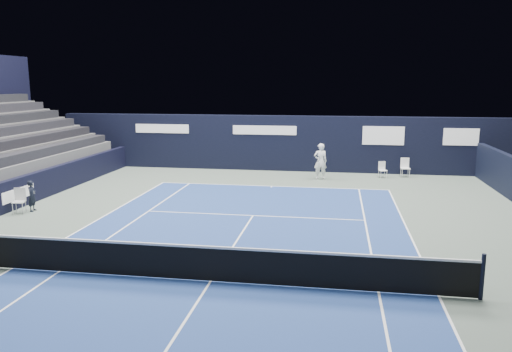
# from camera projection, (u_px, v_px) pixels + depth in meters

# --- Properties ---
(ground) EXTENTS (48.00, 48.00, 0.00)m
(ground) POSITION_uv_depth(u_px,v_px,m) (228.00, 255.00, 14.44)
(ground) COLOR #4B5951
(ground) RESTS_ON ground
(court_surface) EXTENTS (10.97, 23.77, 0.01)m
(court_surface) POSITION_uv_depth(u_px,v_px,m) (211.00, 282.00, 12.49)
(court_surface) COLOR navy
(court_surface) RESTS_ON ground
(folding_chair_back_a) EXTENTS (0.46, 0.48, 0.85)m
(folding_chair_back_a) POSITION_uv_depth(u_px,v_px,m) (382.00, 167.00, 26.20)
(folding_chair_back_a) COLOR white
(folding_chair_back_a) RESTS_ON ground
(folding_chair_back_b) EXTENTS (0.48, 0.47, 1.01)m
(folding_chair_back_b) POSITION_uv_depth(u_px,v_px,m) (405.00, 166.00, 26.35)
(folding_chair_back_b) COLOR white
(folding_chair_back_b) RESTS_ON ground
(line_judge_chair) EXTENTS (0.51, 0.50, 0.96)m
(line_judge_chair) POSITION_uv_depth(u_px,v_px,m) (19.00, 199.00, 19.06)
(line_judge_chair) COLOR silver
(line_judge_chair) RESTS_ON ground
(line_judge) EXTENTS (0.32, 0.46, 1.20)m
(line_judge) POSITION_uv_depth(u_px,v_px,m) (32.00, 196.00, 19.30)
(line_judge) COLOR black
(line_judge) RESTS_ON ground
(court_markings) EXTENTS (11.03, 23.83, 0.00)m
(court_markings) POSITION_uv_depth(u_px,v_px,m) (211.00, 281.00, 12.49)
(court_markings) COLOR white
(court_markings) RESTS_ON court_surface
(tennis_net) EXTENTS (12.90, 0.10, 1.10)m
(tennis_net) POSITION_uv_depth(u_px,v_px,m) (210.00, 263.00, 12.40)
(tennis_net) COLOR black
(tennis_net) RESTS_ON ground
(back_sponsor_wall) EXTENTS (26.00, 0.63, 3.10)m
(back_sponsor_wall) POSITION_uv_depth(u_px,v_px,m) (283.00, 143.00, 28.22)
(back_sponsor_wall) COLOR black
(back_sponsor_wall) RESTS_ON ground
(side_barrier_left) EXTENTS (0.33, 22.00, 1.20)m
(side_barrier_left) POSITION_uv_depth(u_px,v_px,m) (14.00, 194.00, 19.68)
(side_barrier_left) COLOR black
(side_barrier_left) RESTS_ON ground
(tennis_player) EXTENTS (0.76, 0.91, 1.86)m
(tennis_player) POSITION_uv_depth(u_px,v_px,m) (320.00, 161.00, 25.66)
(tennis_player) COLOR white
(tennis_player) RESTS_ON ground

